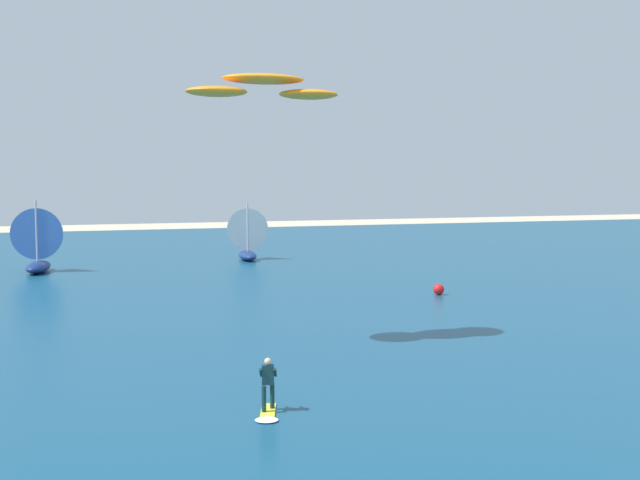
{
  "coord_description": "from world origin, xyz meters",
  "views": [
    {
      "loc": [
        -8.92,
        -7.26,
        7.38
      ],
      "look_at": [
        -0.99,
        17.55,
        5.16
      ],
      "focal_mm": 43.92,
      "sensor_mm": 36.0,
      "label": 1
    }
  ],
  "objects_px": {
    "sailboat_leading": "(39,239)",
    "kite": "(263,87)",
    "marker_buoy": "(439,289)",
    "sailboat_heeled_over": "(246,233)",
    "kitesurfer": "(268,394)"
  },
  "relations": [
    {
      "from": "kite",
      "to": "sailboat_leading",
      "type": "bearing_deg",
      "value": 109.12
    },
    {
      "from": "sailboat_leading",
      "to": "sailboat_heeled_over",
      "type": "height_order",
      "value": "sailboat_leading"
    },
    {
      "from": "kite",
      "to": "marker_buoy",
      "type": "bearing_deg",
      "value": 36.84
    },
    {
      "from": "sailboat_leading",
      "to": "sailboat_heeled_over",
      "type": "relative_size",
      "value": 1.09
    },
    {
      "from": "sailboat_leading",
      "to": "sailboat_heeled_over",
      "type": "xyz_separation_m",
      "value": [
        16.42,
        3.41,
        -0.2
      ]
    },
    {
      "from": "sailboat_leading",
      "to": "kite",
      "type": "bearing_deg",
      "value": -70.88
    },
    {
      "from": "sailboat_leading",
      "to": "marker_buoy",
      "type": "relative_size",
      "value": 8.0
    },
    {
      "from": "marker_buoy",
      "to": "sailboat_heeled_over",
      "type": "bearing_deg",
      "value": 106.66
    },
    {
      "from": "sailboat_leading",
      "to": "kitesurfer",
      "type": "bearing_deg",
      "value": -78.59
    },
    {
      "from": "kitesurfer",
      "to": "sailboat_leading",
      "type": "xyz_separation_m",
      "value": [
        -7.83,
        38.8,
        1.84
      ]
    },
    {
      "from": "kitesurfer",
      "to": "sailboat_leading",
      "type": "distance_m",
      "value": 39.62
    },
    {
      "from": "kite",
      "to": "kitesurfer",
      "type": "bearing_deg",
      "value": -103.16
    },
    {
      "from": "kitesurfer",
      "to": "sailboat_heeled_over",
      "type": "distance_m",
      "value": 43.11
    },
    {
      "from": "kite",
      "to": "sailboat_leading",
      "type": "relative_size",
      "value": 1.22
    },
    {
      "from": "kitesurfer",
      "to": "kite",
      "type": "bearing_deg",
      "value": 76.84
    }
  ]
}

